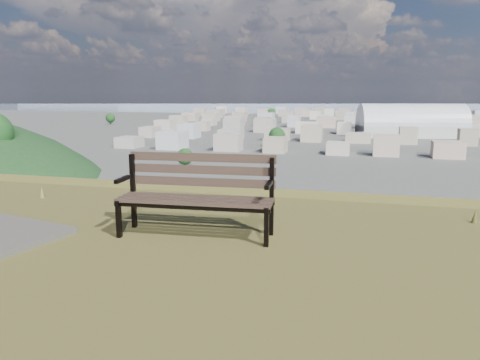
# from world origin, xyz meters

# --- Properties ---
(park_bench) EXTENTS (1.82, 0.70, 0.93)m
(park_bench) POSITION_xyz_m (-0.86, 1.85, 25.53)
(park_bench) COLOR #453228
(park_bench) RESTS_ON hilltop_mesa
(grass_tufts) EXTENTS (12.49, 7.38, 0.26)m
(grass_tufts) POSITION_xyz_m (-1.48, -0.26, 25.11)
(grass_tufts) COLOR brown
(grass_tufts) RESTS_ON hilltop_mesa
(arena) EXTENTS (64.48, 38.20, 25.47)m
(arena) POSITION_xyz_m (27.24, 292.31, 6.01)
(arena) COLOR beige
(arena) RESTS_ON ground
(city_blocks) EXTENTS (395.00, 361.00, 7.00)m
(city_blocks) POSITION_xyz_m (0.00, 394.44, 3.50)
(city_blocks) COLOR beige
(city_blocks) RESTS_ON ground
(city_trees) EXTENTS (406.52, 387.20, 9.98)m
(city_trees) POSITION_xyz_m (-26.39, 319.00, 4.83)
(city_trees) COLOR #2E2317
(city_trees) RESTS_ON ground
(bay_water) EXTENTS (2400.00, 700.00, 0.12)m
(bay_water) POSITION_xyz_m (0.00, 900.00, 0.00)
(bay_water) COLOR #7E8DA1
(bay_water) RESTS_ON ground
(far_hills) EXTENTS (2050.00, 340.00, 60.00)m
(far_hills) POSITION_xyz_m (-60.92, 1402.93, 25.47)
(far_hills) COLOR #828FA2
(far_hills) RESTS_ON ground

